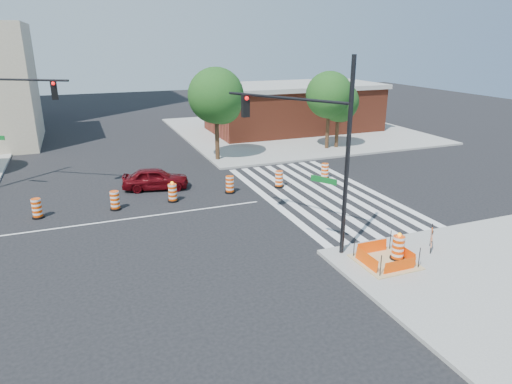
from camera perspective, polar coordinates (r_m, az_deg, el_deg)
ground at (r=24.18m, az=-15.54°, el=-3.24°), size 120.00×120.00×0.00m
sidewalk_ne at (r=45.91m, az=4.66°, el=7.70°), size 22.00×22.00×0.15m
crosswalk_east at (r=27.31m, az=7.84°, el=-0.17°), size 6.75×13.50×0.01m
lane_centerline at (r=24.17m, az=-15.54°, el=-3.23°), size 14.00×0.12×0.01m
excavation_pit at (r=19.29m, az=15.82°, el=-8.28°), size 2.20×2.20×0.90m
brick_storefront at (r=45.55m, az=4.73°, el=10.47°), size 16.50×8.50×4.60m
red_coupe at (r=28.32m, az=-12.45°, el=1.65°), size 4.17×2.40×1.34m
signal_pole_se at (r=18.98m, az=6.92°, el=6.95°), size 3.28×5.26×8.03m
signal_pole_nw at (r=30.01m, az=-29.35°, el=9.32°), size 5.38×3.48×8.30m
pit_drum at (r=19.48m, az=17.32°, el=-6.78°), size 0.60×0.60×1.19m
barricade at (r=20.81m, az=21.10°, el=-5.31°), size 0.61×0.70×1.04m
tree_north_c at (r=33.66m, az=-4.96°, el=11.53°), size 4.04×4.04×6.86m
tree_north_d at (r=37.64m, az=9.15°, el=11.58°), size 3.73×3.73×6.34m
tree_north_e at (r=38.21m, az=10.31°, el=10.78°), size 3.26×3.25×5.52m
median_drum_2 at (r=25.79m, az=-25.70°, el=-1.93°), size 0.60×0.60×1.02m
median_drum_3 at (r=25.51m, az=-17.21°, el=-1.09°), size 0.60×0.60×1.02m
median_drum_4 at (r=26.01m, az=-10.38°, el=-0.15°), size 0.60×0.60×1.18m
median_drum_5 at (r=27.09m, az=-3.29°, el=0.88°), size 0.60×0.60×1.02m
median_drum_6 at (r=28.13m, az=2.90°, el=1.56°), size 0.60×0.60×1.02m
median_drum_7 at (r=30.12m, az=8.60°, el=2.53°), size 0.60×0.60×1.02m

